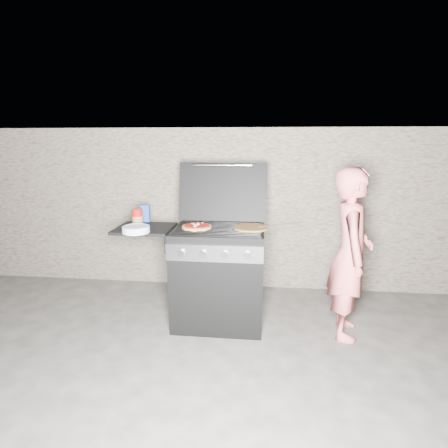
# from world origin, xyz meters

# --- Properties ---
(ground) EXTENTS (50.00, 50.00, 0.00)m
(ground) POSITION_xyz_m (0.00, 0.00, 0.00)
(ground) COLOR #3A3835
(stone_wall) EXTENTS (8.00, 0.35, 1.80)m
(stone_wall) POSITION_xyz_m (0.00, 1.05, 0.90)
(stone_wall) COLOR gray
(stone_wall) RESTS_ON ground
(gas_grill) EXTENTS (1.34, 0.79, 0.91)m
(gas_grill) POSITION_xyz_m (-0.25, 0.00, 0.46)
(gas_grill) COLOR black
(gas_grill) RESTS_ON ground
(pizza_topped) EXTENTS (0.29, 0.29, 0.03)m
(pizza_topped) POSITION_xyz_m (-0.19, -0.01, 0.93)
(pizza_topped) COLOR #B67A48
(pizza_topped) RESTS_ON gas_grill
(pizza_plain) EXTENTS (0.32, 0.32, 0.02)m
(pizza_plain) POSITION_xyz_m (0.28, 0.02, 0.92)
(pizza_plain) COLOR #B57D48
(pizza_plain) RESTS_ON gas_grill
(sauce_jar) EXTENTS (0.12, 0.12, 0.15)m
(sauce_jar) POSITION_xyz_m (-0.76, 0.08, 0.98)
(sauce_jar) COLOR #A3140C
(sauce_jar) RESTS_ON gas_grill
(blue_carton) EXTENTS (0.08, 0.05, 0.16)m
(blue_carton) POSITION_xyz_m (-0.73, 0.22, 0.98)
(blue_carton) COLOR navy
(blue_carton) RESTS_ON gas_grill
(plate_stack) EXTENTS (0.31, 0.31, 0.05)m
(plate_stack) POSITION_xyz_m (-0.68, -0.19, 0.93)
(plate_stack) COLOR white
(plate_stack) RESTS_ON gas_grill
(person) EXTENTS (0.42, 0.58, 1.46)m
(person) POSITION_xyz_m (1.13, -0.06, 0.73)
(person) COLOR #EA6A6A
(person) RESTS_ON ground
(tongs) EXTENTS (0.40, 0.06, 0.08)m
(tongs) POSITION_xyz_m (0.52, 0.00, 0.95)
(tongs) COLOR black
(tongs) RESTS_ON gas_grill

